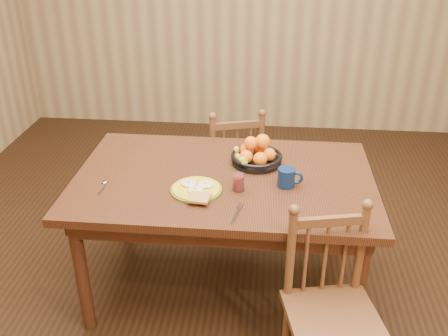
# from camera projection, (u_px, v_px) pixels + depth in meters

# --- Properties ---
(room) EXTENTS (4.52, 5.02, 2.72)m
(room) POSITION_uv_depth(u_px,v_px,m) (224.00, 67.00, 2.40)
(room) COLOR black
(room) RESTS_ON ground
(dining_table) EXTENTS (1.60, 1.00, 0.75)m
(dining_table) POSITION_uv_depth(u_px,v_px,m) (224.00, 190.00, 2.72)
(dining_table) COLOR black
(dining_table) RESTS_ON ground
(chair_far) EXTENTS (0.48, 0.47, 0.87)m
(chair_far) POSITION_uv_depth(u_px,v_px,m) (233.00, 167.00, 3.48)
(chair_far) COLOR #513118
(chair_far) RESTS_ON ground
(chair_near) EXTENTS (0.48, 0.46, 0.88)m
(chair_near) POSITION_uv_depth(u_px,v_px,m) (331.00, 309.00, 2.25)
(chair_near) COLOR #513118
(chair_near) RESTS_ON ground
(breakfast_plate) EXTENTS (0.26, 0.29, 0.04)m
(breakfast_plate) POSITION_uv_depth(u_px,v_px,m) (196.00, 189.00, 2.53)
(breakfast_plate) COLOR #59601E
(breakfast_plate) RESTS_ON dining_table
(fork) EXTENTS (0.05, 0.18, 0.00)m
(fork) POSITION_uv_depth(u_px,v_px,m) (237.00, 212.00, 2.36)
(fork) COLOR silver
(fork) RESTS_ON dining_table
(spoon) EXTENTS (0.04, 0.16, 0.01)m
(spoon) POSITION_uv_depth(u_px,v_px,m) (104.00, 184.00, 2.60)
(spoon) COLOR silver
(spoon) RESTS_ON dining_table
(coffee_mug) EXTENTS (0.13, 0.09, 0.10)m
(coffee_mug) POSITION_uv_depth(u_px,v_px,m) (287.00, 177.00, 2.56)
(coffee_mug) COLOR #0B1C3F
(coffee_mug) RESTS_ON dining_table
(juice_glass) EXTENTS (0.06, 0.06, 0.09)m
(juice_glass) POSITION_uv_depth(u_px,v_px,m) (238.00, 183.00, 2.53)
(juice_glass) COLOR silver
(juice_glass) RESTS_ON dining_table
(fruit_bowl) EXTENTS (0.29, 0.29, 0.17)m
(fruit_bowl) POSITION_uv_depth(u_px,v_px,m) (256.00, 155.00, 2.80)
(fruit_bowl) COLOR black
(fruit_bowl) RESTS_ON dining_table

